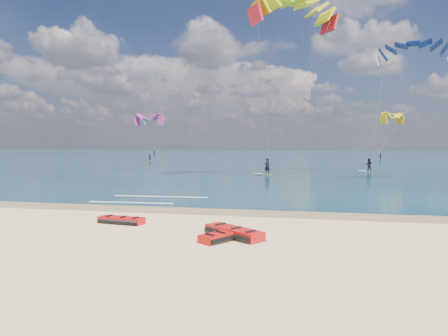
{
  "coord_description": "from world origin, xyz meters",
  "views": [
    {
      "loc": [
        8.82,
        -18.47,
        3.8
      ],
      "look_at": [
        3.41,
        8.0,
        2.13
      ],
      "focal_mm": 32.0,
      "sensor_mm": 36.0,
      "label": 1
    }
  ],
  "objects_px": {
    "packed_kite_mid": "(234,237)",
    "kitesurfer_far": "(392,101)",
    "packed_kite_left": "(121,223)",
    "kitesurfer_main": "(280,85)",
    "packed_kite_right": "(219,241)"
  },
  "relations": [
    {
      "from": "packed_kite_mid",
      "to": "kitesurfer_far",
      "type": "bearing_deg",
      "value": 108.13
    },
    {
      "from": "packed_kite_left",
      "to": "packed_kite_mid",
      "type": "height_order",
      "value": "packed_kite_mid"
    },
    {
      "from": "kitesurfer_main",
      "to": "packed_kite_right",
      "type": "bearing_deg",
      "value": -101.65
    },
    {
      "from": "packed_kite_right",
      "to": "kitesurfer_main",
      "type": "bearing_deg",
      "value": 31.64
    },
    {
      "from": "packed_kite_mid",
      "to": "kitesurfer_main",
      "type": "relative_size",
      "value": 0.15
    },
    {
      "from": "kitesurfer_far",
      "to": "packed_kite_left",
      "type": "bearing_deg",
      "value": -111.74
    },
    {
      "from": "kitesurfer_main",
      "to": "kitesurfer_far",
      "type": "xyz_separation_m",
      "value": [
        13.35,
        9.27,
        -1.05
      ]
    },
    {
      "from": "packed_kite_left",
      "to": "kitesurfer_far",
      "type": "distance_m",
      "value": 41.99
    },
    {
      "from": "packed_kite_left",
      "to": "kitesurfer_far",
      "type": "height_order",
      "value": "kitesurfer_far"
    },
    {
      "from": "packed_kite_right",
      "to": "kitesurfer_main",
      "type": "distance_m",
      "value": 31.13
    },
    {
      "from": "packed_kite_left",
      "to": "kitesurfer_far",
      "type": "xyz_separation_m",
      "value": [
        19.06,
        36.3,
        9.08
      ]
    },
    {
      "from": "packed_kite_left",
      "to": "kitesurfer_main",
      "type": "distance_m",
      "value": 29.43
    },
    {
      "from": "kitesurfer_main",
      "to": "kitesurfer_far",
      "type": "distance_m",
      "value": 16.28
    },
    {
      "from": "packed_kite_right",
      "to": "kitesurfer_far",
      "type": "xyz_separation_m",
      "value": [
        13.77,
        38.7,
        9.08
      ]
    },
    {
      "from": "packed_kite_right",
      "to": "kitesurfer_main",
      "type": "relative_size",
      "value": 0.09
    }
  ]
}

